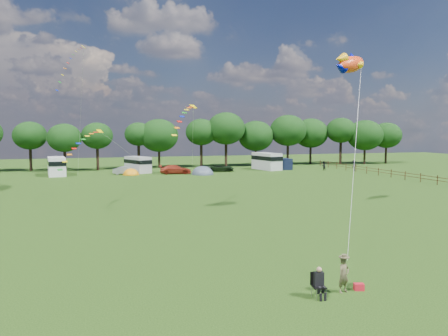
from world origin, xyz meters
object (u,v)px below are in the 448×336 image
object	(u,v)px
car_d	(220,168)
campervan_b	(57,166)
tent_greyblue	(203,174)
kite_flyer	(344,275)
tent_orange	(131,175)
walker_b	(354,166)
camp_chair	(319,279)
campervan_c	(138,164)
fish_kite	(349,64)
walker_a	(323,166)
car_b	(125,171)
car_c	(175,169)
campervan_d	(267,161)

from	to	relation	value
car_d	campervan_b	bearing A→B (deg)	104.86
tent_greyblue	kite_flyer	size ratio (longest dim) A/B	2.54
car_d	tent_orange	distance (m)	14.94
car_d	kite_flyer	xyz separation A→B (m)	(-10.05, -54.17, 0.13)
walker_b	tent_greyblue	bearing A→B (deg)	-39.32
camp_chair	walker_b	distance (m)	59.13
campervan_b	campervan_c	world-z (taller)	campervan_b
walker_b	fish_kite	bearing A→B (deg)	19.99
camp_chair	kite_flyer	bearing A→B (deg)	18.03
tent_orange	fish_kite	xyz separation A→B (m)	(15.26, -35.93, 12.37)
tent_greyblue	walker_b	size ratio (longest dim) A/B	2.09
campervan_b	campervan_c	xyz separation A→B (m)	(12.33, 1.31, -0.12)
car_d	tent_orange	bearing A→B (deg)	112.75
campervan_b	walker_b	distance (m)	48.19
walker_a	walker_b	bearing A→B (deg)	136.22
fish_kite	walker_b	size ratio (longest dim) A/B	2.16
car_d	fish_kite	world-z (taller)	fish_kite
fish_kite	car_b	bearing A→B (deg)	90.94
car_c	kite_flyer	size ratio (longest dim) A/B	3.15
camp_chair	car_c	bearing A→B (deg)	95.64
tent_greyblue	camp_chair	size ratio (longest dim) A/B	2.95
car_d	tent_orange	xyz separation A→B (m)	(-14.84, -1.62, -0.61)
campervan_d	walker_b	world-z (taller)	campervan_d
car_b	kite_flyer	world-z (taller)	kite_flyer
kite_flyer	camp_chair	world-z (taller)	kite_flyer
walker_b	campervan_b	bearing A→B (deg)	-43.52
kite_flyer	fish_kite	xyz separation A→B (m)	(10.46, 16.62, 11.63)
car_b	tent_orange	bearing A→B (deg)	-125.10
camp_chair	car_d	bearing A→B (deg)	87.55
camp_chair	walker_b	xyz separation A→B (m)	(33.35, 48.83, 0.14)
tent_orange	car_d	bearing A→B (deg)	6.24
tent_greyblue	campervan_b	bearing A→B (deg)	167.58
car_c	walker_b	xyz separation A→B (m)	(29.95, -3.60, 0.20)
tent_greyblue	kite_flyer	xyz separation A→B (m)	(-6.00, -50.13, 0.74)
car_d	walker_a	world-z (taller)	walker_a
car_b	tent_orange	distance (m)	1.37
kite_flyer	campervan_c	bearing A→B (deg)	78.82
campervan_d	tent_orange	bearing A→B (deg)	83.23
car_c	kite_flyer	xyz separation A→B (m)	(-2.09, -52.23, 0.04)
campervan_d	camp_chair	xyz separation A→B (m)	(-20.09, -55.35, -0.80)
kite_flyer	walker_b	bearing A→B (deg)	41.97
tent_orange	walker_a	bearing A→B (deg)	-2.70
tent_orange	camp_chair	world-z (taller)	camp_chair
campervan_d	car_b	bearing A→B (deg)	80.83
camp_chair	fish_kite	xyz separation A→B (m)	(11.77, 16.82, 11.61)
campervan_d	campervan_c	bearing A→B (deg)	74.18
walker_b	car_c	bearing A→B (deg)	-42.87
campervan_c	car_d	bearing A→B (deg)	-122.39
campervan_c	campervan_d	bearing A→B (deg)	-116.50
car_c	fish_kite	distance (m)	38.40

